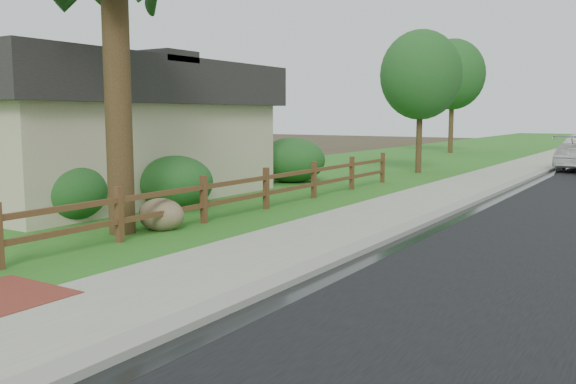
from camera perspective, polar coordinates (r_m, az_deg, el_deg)
The scene contains 12 objects.
ground at distance 7.40m, azimuth -12.68°, elevation -11.94°, with size 120.00×120.00×0.00m, color #37301E.
sidewalk at distance 40.40m, azimuth 24.04°, elevation 3.25°, with size 2.20×90.00×0.10m, color gray.
grass_strip at distance 40.72m, azimuth 21.40°, elevation 3.38°, with size 1.60×90.00×0.06m, color #265D1A.
lawn_near at distance 42.03m, azimuth 14.42°, elevation 3.74°, with size 9.00×90.00×0.04m, color #265D1A.
ranch_fence at distance 14.31m, azimuth -4.78°, elevation 0.01°, with size 0.12×16.92×1.10m.
house at distance 19.94m, azimuth -21.02°, elevation 5.80°, with size 10.60×9.60×4.05m.
boulder at distance 12.89m, azimuth -11.77°, elevation -2.11°, with size 1.05×0.79×0.70m, color brown.
shrub_a at distance 14.56m, azimuth -20.08°, elevation -0.01°, with size 1.83×1.83×1.37m, color #1B4D1D.
shrub_c at distance 15.72m, azimuth -10.50°, elevation 0.85°, with size 1.92×1.92×1.39m, color #1B4D1D.
shrub_d at distance 21.71m, azimuth 0.37°, elevation 2.99°, with size 2.36×2.36×1.61m, color #1B4D1D.
tree_near_left at distance 25.66m, azimuth 12.31°, elevation 10.63°, with size 3.29×3.29×5.83m.
tree_mid_left at distance 39.91m, azimuth 15.16°, elevation 10.56°, with size 3.97×3.97×7.11m.
Camera 1 is at (5.00, -4.90, 2.41)m, focal length 38.00 mm.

